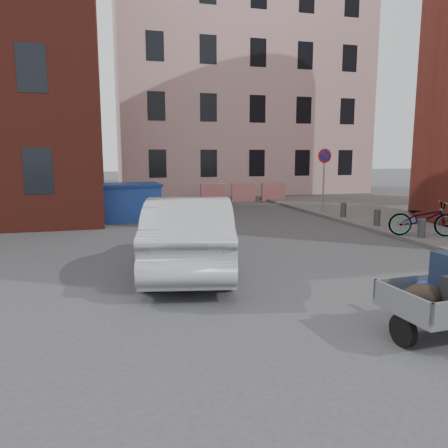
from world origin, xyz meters
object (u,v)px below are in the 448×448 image
object	(u,v)px
silver_car	(189,233)
bicycle	(423,219)
dumpster	(115,202)
trailer	(447,297)

from	to	relation	value
silver_car	bicycle	xyz separation A→B (m)	(7.37, 1.57, -0.18)
silver_car	dumpster	bearing A→B (deg)	-68.34
trailer	dumpster	bearing A→B (deg)	105.11
trailer	dumpster	xyz separation A→B (m)	(-4.13, 12.47, 0.11)
trailer	silver_car	size ratio (longest dim) A/B	0.37
dumpster	silver_car	size ratio (longest dim) A/B	0.71
trailer	bicycle	size ratio (longest dim) A/B	0.93
silver_car	bicycle	size ratio (longest dim) A/B	2.51
bicycle	silver_car	bearing A→B (deg)	124.79
dumpster	silver_car	xyz separation A→B (m)	(1.41, -7.90, 0.10)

